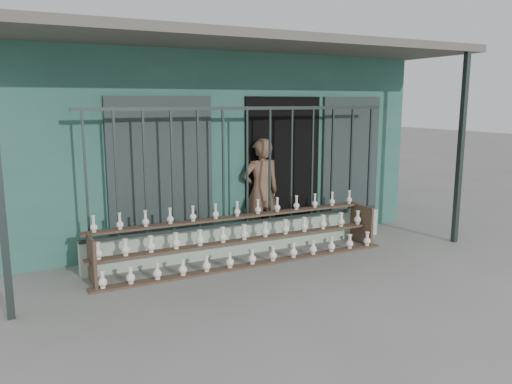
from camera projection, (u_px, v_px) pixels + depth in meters
name	position (u px, v px, depth m)	size (l,w,h in m)	color
ground	(290.00, 277.00, 6.67)	(60.00, 60.00, 0.00)	slate
workshop_building	(185.00, 136.00, 10.10)	(7.40, 6.60, 3.21)	#2E6154
parapet_wall	(247.00, 238.00, 7.77)	(5.00, 0.20, 0.45)	#AFCCB0
security_fence	(247.00, 166.00, 7.57)	(5.00, 0.04, 1.80)	#283330
shelf_rack	(245.00, 238.00, 7.28)	(4.50, 0.68, 0.85)	brown
elderly_woman	(261.00, 192.00, 8.13)	(0.64, 0.42, 1.74)	brown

